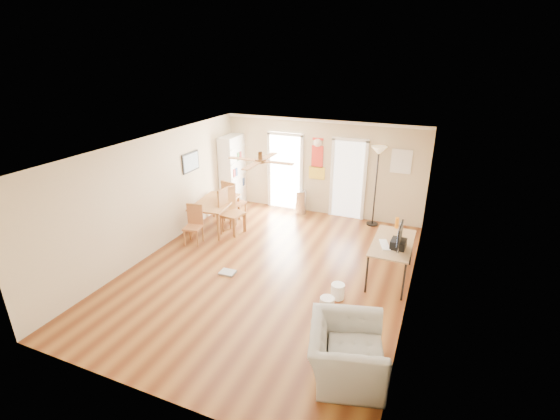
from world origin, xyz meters
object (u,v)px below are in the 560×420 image
at_px(armchair, 347,352).
at_px(dining_chair_near, 193,225).
at_px(bookshelf, 233,171).
at_px(wastebasket_a, 338,291).
at_px(dining_chair_right_a, 234,211).
at_px(torchiere_lamp, 376,187).
at_px(wastebasket_b, 327,305).
at_px(dining_table, 216,215).
at_px(dining_chair_far, 234,201).
at_px(computer_desk, 391,260).
at_px(trash_can, 301,202).
at_px(printer, 398,244).
at_px(dining_chair_right_b, 232,212).

bearing_deg(armchair, dining_chair_near, 43.96).
relative_size(bookshelf, wastebasket_a, 7.14).
bearing_deg(armchair, dining_chair_right_a, 31.63).
xyz_separation_m(torchiere_lamp, wastebasket_b, (-0.02, -4.09, -0.89)).
height_order(dining_table, dining_chair_far, dining_chair_far).
height_order(dining_table, computer_desk, computer_desk).
relative_size(trash_can, printer, 2.13).
relative_size(bookshelf, dining_chair_far, 1.83).
relative_size(torchiere_lamp, armchair, 1.77).
xyz_separation_m(trash_can, armchair, (2.62, -5.36, 0.05)).
height_order(bookshelf, wastebasket_a, bookshelf).
bearing_deg(wastebasket_a, dining_table, 153.53).
distance_m(dining_chair_right_b, wastebasket_a, 3.62).
xyz_separation_m(dining_chair_right_b, trash_can, (1.13, 1.88, -0.23)).
bearing_deg(bookshelf, dining_chair_right_a, -48.43).
bearing_deg(dining_chair_near, dining_chair_far, 70.87).
xyz_separation_m(dining_chair_right_b, dining_chair_near, (-0.55, -0.87, -0.10)).
distance_m(bookshelf, armchair, 7.05).
relative_size(computer_desk, armchair, 1.27).
xyz_separation_m(bookshelf, dining_chair_right_a, (0.92, -1.67, -0.47)).
distance_m(dining_table, dining_chair_near, 1.00).
xyz_separation_m(computer_desk, armchair, (-0.18, -2.86, -0.02)).
height_order(dining_table, dining_chair_right_a, dining_chair_right_a).
distance_m(torchiere_lamp, computer_desk, 2.71).
xyz_separation_m(dining_chair_right_a, wastebasket_a, (3.16, -1.81, -0.41)).
bearing_deg(torchiere_lamp, printer, -71.15).
distance_m(computer_desk, wastebasket_b, 1.80).
bearing_deg(wastebasket_b, wastebasket_a, 83.04).
relative_size(dining_chair_far, torchiere_lamp, 0.54).
height_order(dining_table, dining_chair_right_b, dining_chair_right_b).
height_order(bookshelf, dining_table, bookshelf).
bearing_deg(dining_chair_right_a, trash_can, -12.23).
bearing_deg(wastebasket_b, dining_table, 147.38).
distance_m(dining_chair_near, dining_chair_far, 1.62).
distance_m(computer_desk, wastebasket_a, 1.36).
bearing_deg(dining_chair_far, wastebasket_b, 152.05).
distance_m(dining_chair_near, torchiere_lamp, 4.63).
xyz_separation_m(trash_can, torchiere_lamp, (2.00, 0.01, 0.70)).
xyz_separation_m(dining_chair_right_b, computer_desk, (3.93, -0.63, -0.17)).
height_order(trash_can, printer, printer).
distance_m(dining_chair_far, computer_desk, 4.48).
bearing_deg(dining_table, trash_can, 46.20).
bearing_deg(trash_can, dining_chair_right_a, -122.20).
bearing_deg(dining_chair_near, dining_table, 78.51).
bearing_deg(torchiere_lamp, dining_chair_far, -161.58).
bearing_deg(printer, wastebasket_a, -132.31).
bearing_deg(dining_chair_right_b, torchiere_lamp, -53.43).
height_order(dining_chair_right_a, dining_chair_far, dining_chair_far).
distance_m(torchiere_lamp, armchair, 5.44).
xyz_separation_m(dining_chair_near, printer, (4.60, 0.03, 0.41)).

